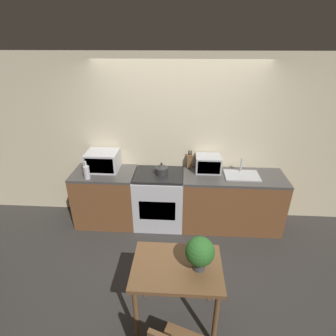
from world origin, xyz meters
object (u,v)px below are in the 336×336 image
kettle (162,169)px  bottle (87,172)px  microwave (103,161)px  toaster_oven (208,164)px  stove_range (159,199)px  dining_table (177,274)px

kettle → bottle: size_ratio=0.71×
kettle → microwave: 0.93m
microwave → toaster_oven: (1.62, 0.04, -0.02)m
stove_range → dining_table: size_ratio=1.03×
stove_range → bottle: bearing=-168.5°
stove_range → dining_table: (0.33, -1.67, 0.21)m
toaster_oven → microwave: bearing=-178.5°
kettle → toaster_oven: size_ratio=0.50×
dining_table → microwave: bearing=124.4°
bottle → toaster_oven: (1.78, 0.35, 0.02)m
microwave → stove_range: bearing=-6.2°
kettle → microwave: (-0.92, 0.10, 0.07)m
microwave → toaster_oven: bearing=1.5°
bottle → toaster_oven: size_ratio=0.71×
kettle → microwave: microwave is taller
microwave → dining_table: microwave is taller
kettle → toaster_oven: 0.72m
kettle → stove_range: bearing=176.6°
toaster_oven → bottle: bearing=-169.0°
bottle → dining_table: 2.03m
microwave → bottle: size_ratio=1.77×
microwave → bottle: (-0.16, -0.30, -0.04)m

